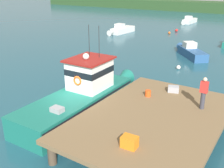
# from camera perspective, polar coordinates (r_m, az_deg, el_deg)

# --- Properties ---
(ground_plane) EXTENTS (200.00, 200.00, 0.00)m
(ground_plane) POSITION_cam_1_polar(r_m,az_deg,el_deg) (15.76, -7.60, -6.05)
(ground_plane) COLOR #1E4C5B
(dock) EXTENTS (6.00, 9.00, 1.20)m
(dock) POSITION_cam_1_polar(r_m,az_deg,el_deg) (12.96, 8.74, -7.01)
(dock) COLOR #4C3D2D
(dock) RESTS_ON ground
(main_fishing_boat) EXTENTS (2.68, 9.83, 4.80)m
(main_fishing_boat) POSITION_cam_1_polar(r_m,az_deg,el_deg) (15.59, -6.00, -2.20)
(main_fishing_boat) COLOR #196B5B
(main_fishing_boat) RESTS_ON ground
(crate_stack_mid_dock) EXTENTS (0.71, 0.61, 0.34)m
(crate_stack_mid_dock) POSITION_cam_1_polar(r_m,az_deg,el_deg) (15.69, 12.85, -1.05)
(crate_stack_mid_dock) COLOR #9E9EA3
(crate_stack_mid_dock) RESTS_ON dock
(crate_stack_near_edge) EXTENTS (0.62, 0.47, 0.45)m
(crate_stack_near_edge) POSITION_cam_1_polar(r_m,az_deg,el_deg) (10.39, 3.71, -12.10)
(crate_stack_near_edge) COLOR orange
(crate_stack_near_edge) RESTS_ON dock
(bait_bucket) EXTENTS (0.32, 0.32, 0.34)m
(bait_bucket) POSITION_cam_1_polar(r_m,az_deg,el_deg) (14.85, 7.60, -1.95)
(bait_bucket) COLOR #E04C19
(bait_bucket) RESTS_ON dock
(deckhand_by_the_boat) EXTENTS (0.36, 0.22, 1.63)m
(deckhand_by_the_boat) POSITION_cam_1_polar(r_m,az_deg,el_deg) (13.76, 18.77, -1.71)
(deckhand_by_the_boat) COLOR #383842
(deckhand_by_the_boat) RESTS_ON dock
(moored_boat_far_right) EXTENTS (1.52, 5.31, 1.34)m
(moored_boat_far_right) POSITION_cam_1_polar(r_m,az_deg,el_deg) (52.33, 15.96, 12.73)
(moored_boat_far_right) COLOR silver
(moored_boat_far_right) RESTS_ON ground
(moored_boat_mid_harbor) EXTENTS (1.68, 5.67, 1.43)m
(moored_boat_mid_harbor) POSITION_cam_1_polar(r_m,az_deg,el_deg) (40.37, 1.96, 11.37)
(moored_boat_mid_harbor) COLOR silver
(moored_boat_mid_harbor) RESTS_ON ground
(moored_boat_far_left) EXTENTS (4.41, 4.84, 1.39)m
(moored_boat_far_left) POSITION_cam_1_polar(r_m,az_deg,el_deg) (28.56, 16.26, 6.59)
(moored_boat_far_left) COLOR #285184
(moored_boat_far_left) RESTS_ON ground
(mooring_buoy_outer) EXTENTS (0.35, 0.35, 0.35)m
(mooring_buoy_outer) POSITION_cam_1_polar(r_m,az_deg,el_deg) (40.58, 12.02, 10.53)
(mooring_buoy_outer) COLOR #EA5B19
(mooring_buoy_outer) RESTS_ON ground
(mooring_buoy_inshore) EXTENTS (0.36, 0.36, 0.36)m
(mooring_buoy_inshore) POSITION_cam_1_polar(r_m,az_deg,el_deg) (23.94, 13.86, 3.44)
(mooring_buoy_inshore) COLOR silver
(mooring_buoy_inshore) RESTS_ON ground
(mooring_buoy_spare_mooring) EXTENTS (0.42, 0.42, 0.42)m
(mooring_buoy_spare_mooring) POSITION_cam_1_polar(r_m,az_deg,el_deg) (42.73, 13.46, 10.96)
(mooring_buoy_spare_mooring) COLOR red
(mooring_buoy_spare_mooring) RESTS_ON ground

